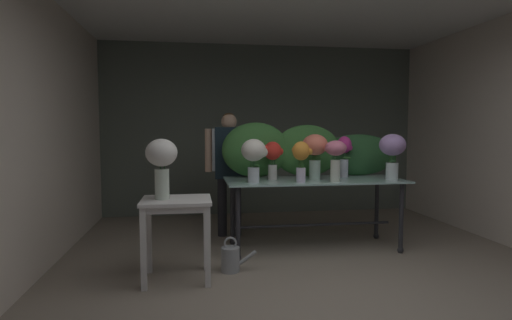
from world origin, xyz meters
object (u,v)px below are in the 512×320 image
Objects in this scene: florist at (229,160)px; vase_lilac_snapdragons at (392,150)px; vase_sunset_dahlias at (301,156)px; vase_coral_hydrangea at (315,150)px; side_table_white at (177,212)px; vase_scarlet_carnations at (273,155)px; watering_can at (231,259)px; vase_magenta_stock at (344,153)px; vase_ivory_anemones at (254,154)px; display_table_glass at (314,190)px; vase_white_roses_tall at (161,161)px; vase_rosy_lilies at (336,155)px.

vase_lilac_snapdragons is at bearing -27.65° from florist.
vase_lilac_snapdragons is at bearing 2.25° from vase_sunset_dahlias.
vase_coral_hydrangea is at bearing 169.20° from vase_lilac_snapdragons.
florist is at bearing 67.66° from side_table_white.
watering_can is at bearing -129.11° from vase_scarlet_carnations.
vase_magenta_stock is at bearing 21.45° from vase_coral_hydrangea.
vase_lilac_snapdragons is 0.87m from vase_coral_hydrangea.
florist is at bearing 121.97° from vase_scarlet_carnations.
vase_ivory_anemones is (-1.58, 0.00, -0.03)m from vase_lilac_snapdragons.
display_table_glass is 4.59× the size of vase_sunset_dahlias.
vase_white_roses_tall is (-2.06, -0.89, 0.01)m from vase_magenta_stock.
vase_magenta_stock is 2.25m from vase_white_roses_tall.
vase_lilac_snapdragons reaches higher than vase_sunset_dahlias.
vase_sunset_dahlias is 1.31m from watering_can.
vase_rosy_lilies is 1.04× the size of vase_scarlet_carnations.
vase_lilac_snapdragons is at bearing -13.14° from display_table_glass.
vase_scarlet_carnations is 1.35m from vase_lilac_snapdragons.
vase_scarlet_carnations is at bearing 133.84° from vase_sunset_dahlias.
vase_lilac_snapdragons is (2.38, 0.57, 0.51)m from side_table_white.
vase_lilac_snapdragons reaches higher than display_table_glass.
vase_lilac_snapdragons reaches higher than vase_magenta_stock.
vase_magenta_stock is at bearing 30.34° from vase_sunset_dahlias.
florist reaches higher than vase_white_roses_tall.
vase_magenta_stock is 0.89× the size of vase_white_roses_tall.
vase_coral_hydrangea is 0.44m from vase_magenta_stock.
vase_white_roses_tall is at bearing -145.83° from vase_scarlet_carnations.
vase_sunset_dahlias is at bearing -136.41° from vase_coral_hydrangea.
watering_can is at bearing -162.24° from vase_rosy_lilies.
vase_coral_hydrangea is (1.52, 0.73, 0.51)m from side_table_white.
display_table_glass reaches higher than side_table_white.
vase_magenta_stock is at bearing 24.79° from side_table_white.
vase_lilac_snapdragons is 1.07m from vase_sunset_dahlias.
vase_magenta_stock is (0.24, 0.38, -0.01)m from vase_rosy_lilies.
side_table_white is 1.09m from vase_ivory_anemones.
florist is at bearing 125.70° from vase_sunset_dahlias.
vase_ivory_anemones is 1.33× the size of watering_can.
side_table_white is at bearing -153.36° from display_table_glass.
florist is (-0.92, 0.73, 0.30)m from display_table_glass.
vase_lilac_snapdragons is (1.76, -0.92, 0.16)m from florist.
vase_white_roses_tall reaches higher than display_table_glass.
vase_white_roses_tall is (-1.66, -0.77, 0.42)m from display_table_glass.
florist is (0.61, 1.49, 0.35)m from side_table_white.
side_table_white is (-1.53, -0.77, -0.05)m from display_table_glass.
vase_ivory_anemones is (-0.89, 0.06, 0.01)m from vase_rosy_lilies.
vase_scarlet_carnations reaches higher than display_table_glass.
display_table_glass is 3.71× the size of vase_white_roses_tall.
vase_ivory_anemones is (0.19, -0.92, 0.13)m from florist.
vase_coral_hydrangea is (-0.17, 0.22, 0.04)m from vase_rosy_lilies.
vase_sunset_dahlias is (0.69, -0.97, 0.10)m from florist.
vase_lilac_snapdragons is (0.69, 0.06, 0.04)m from vase_rosy_lilies.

